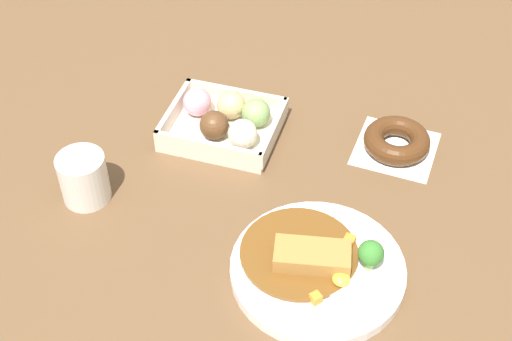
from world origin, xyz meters
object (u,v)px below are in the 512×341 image
Objects in this scene: chocolate_ring_donut at (397,141)px; coffee_mug at (84,178)px; curry_plate at (317,266)px; donut_box at (226,121)px.

coffee_mug reaches higher than chocolate_ring_donut.
curry_plate is 0.33m from donut_box.
coffee_mug is (0.44, 0.25, 0.02)m from chocolate_ring_donut.
chocolate_ring_donut is (-0.28, -0.05, -0.01)m from donut_box.
coffee_mug is at bearing -5.86° from curry_plate.
curry_plate is at bearing 77.66° from chocolate_ring_donut.
chocolate_ring_donut is (-0.06, -0.29, 0.00)m from curry_plate.
curry_plate reaches higher than donut_box.
curry_plate is 0.38m from coffee_mug.
chocolate_ring_donut is 1.72× the size of coffee_mug.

